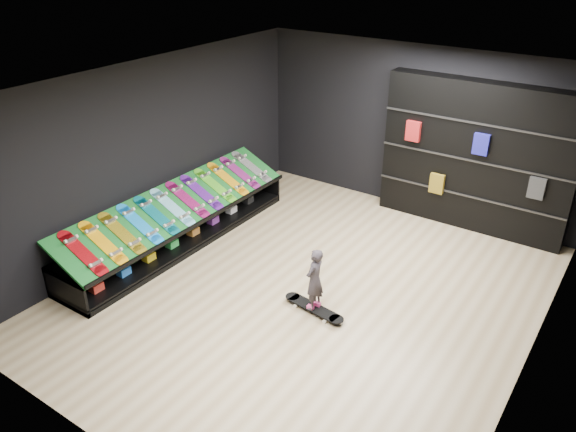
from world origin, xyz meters
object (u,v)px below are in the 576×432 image
Objects in this scene: back_shelving at (476,157)px; floor_skateboard at (314,309)px; child at (314,290)px; display_rack at (180,229)px.

back_shelving is 4.01m from floor_skateboard.
back_shelving reaches higher than floor_skateboard.
child is (0.00, 0.00, 0.31)m from floor_skateboard.
display_rack is 8.28× the size of child.
child is (2.88, -0.39, 0.11)m from display_rack.
back_shelving is 3.92m from child.
floor_skateboard is 0.31m from child.
display_rack reaches higher than floor_skateboard.
back_shelving is 3.27× the size of floor_skateboard.
child is at bearing 0.00° from floor_skateboard.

